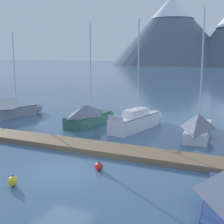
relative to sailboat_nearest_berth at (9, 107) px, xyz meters
The scene contains 9 objects.
ground_plane 15.81m from the sailboat_nearest_berth, 40.10° to the right, with size 700.00×700.00×0.00m, color #426689.
mountain_west_summit 199.42m from the sailboat_nearest_berth, 99.31° to the left, with size 80.32×80.32×44.94m.
dock 13.58m from the sailboat_nearest_berth, 27.06° to the right, with size 28.43×3.30×0.30m.
sailboat_nearest_berth is the anchor object (origin of this frame).
sailboat_mid_dock_port 8.20m from the sailboat_nearest_berth, ahead, with size 2.34×5.92×8.08m.
sailboat_mid_dock_starboard 12.32m from the sailboat_nearest_berth, ahead, with size 2.59×6.94×8.22m.
sailboat_far_berth 16.93m from the sailboat_nearest_berth, ahead, with size 2.01×6.60×8.77m.
mooring_buoy_channel_marker 16.45m from the sailboat_nearest_berth, 34.19° to the right, with size 0.40×0.40×0.48m.
mooring_buoy_inner_mooring 16.68m from the sailboat_nearest_berth, 48.44° to the right, with size 0.43×0.43×0.51m.
Camera 1 is at (8.19, -12.67, 5.52)m, focal length 51.97 mm.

